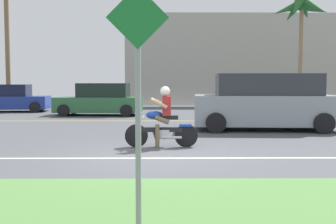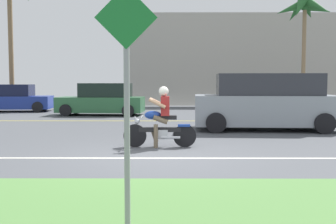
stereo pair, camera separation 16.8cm
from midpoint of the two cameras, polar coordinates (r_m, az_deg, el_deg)
name	(u,v)px [view 2 (the right image)]	position (r m, az deg, el deg)	size (l,w,h in m)	color
ground	(157,139)	(11.80, -1.11, -3.69)	(56.00, 30.00, 0.04)	#4C4F54
grass_median	(137,220)	(4.85, -3.24, -14.64)	(56.00, 3.80, 0.06)	#548442
lane_line_near	(152,158)	(8.70, -1.62, -6.36)	(50.40, 0.12, 0.01)	silver
lane_line_far	(161,121)	(16.91, -0.69, -1.22)	(50.40, 0.12, 0.01)	yellow
motorcyclist	(160,122)	(10.08, -0.57, -1.32)	(1.78, 0.58, 1.49)	black
suv_nearby	(266,103)	(14.13, 13.66, 1.27)	(4.87, 2.43, 1.86)	#8C939E
parked_car_0	(15,99)	(23.75, -20.17, 1.72)	(3.83, 2.14, 1.46)	navy
parked_car_1	(102,100)	(20.06, -8.79, 1.61)	(4.16, 2.09, 1.53)	#2D663D
palm_tree_1	(305,12)	(24.79, 18.51, 12.94)	(3.27, 3.02, 6.44)	#846B4C
street_sign	(127,87)	(4.15, -4.57, 3.49)	(0.62, 0.06, 2.54)	gray
building_far	(260,61)	(30.42, 12.67, 6.88)	(18.41, 4.00, 6.17)	#A8A399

